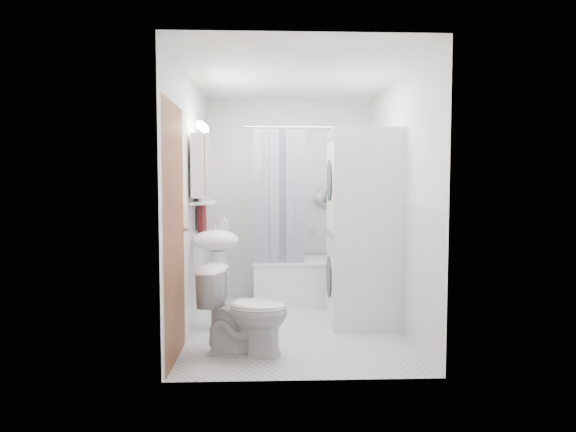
{
  "coord_description": "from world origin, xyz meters",
  "views": [
    {
      "loc": [
        -0.24,
        -4.59,
        1.36
      ],
      "look_at": [
        -0.07,
        0.15,
        1.07
      ],
      "focal_mm": 30.0,
      "sensor_mm": 36.0,
      "label": 1
    }
  ],
  "objects_px": {
    "bathtub": "(312,279)",
    "sink": "(216,256)",
    "washer_dryer": "(363,228)",
    "toilet": "(245,311)"
  },
  "relations": [
    {
      "from": "bathtub",
      "to": "sink",
      "type": "relative_size",
      "value": 1.3
    },
    {
      "from": "bathtub",
      "to": "sink",
      "type": "xyz_separation_m",
      "value": [
        -1.0,
        -0.96,
        0.42
      ]
    },
    {
      "from": "bathtub",
      "to": "washer_dryer",
      "type": "bearing_deg",
      "value": -61.98
    },
    {
      "from": "washer_dryer",
      "to": "toilet",
      "type": "xyz_separation_m",
      "value": [
        -1.13,
        -0.84,
        -0.6
      ]
    },
    {
      "from": "bathtub",
      "to": "toilet",
      "type": "bearing_deg",
      "value": -112.68
    },
    {
      "from": "sink",
      "to": "toilet",
      "type": "xyz_separation_m",
      "value": [
        0.3,
        -0.7,
        -0.35
      ]
    },
    {
      "from": "toilet",
      "to": "sink",
      "type": "bearing_deg",
      "value": 35.43
    },
    {
      "from": "bathtub",
      "to": "toilet",
      "type": "xyz_separation_m",
      "value": [
        -0.69,
        -1.66,
        0.06
      ]
    },
    {
      "from": "bathtub",
      "to": "washer_dryer",
      "type": "relative_size",
      "value": 0.71
    },
    {
      "from": "sink",
      "to": "washer_dryer",
      "type": "height_order",
      "value": "washer_dryer"
    }
  ]
}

